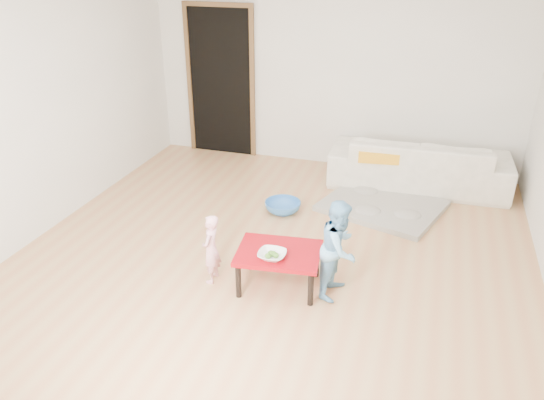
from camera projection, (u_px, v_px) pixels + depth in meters
The scene contains 13 objects.
floor at pixel (278, 249), 5.39m from camera, with size 5.00×5.00×0.01m, color tan.
back_wall at pixel (334, 71), 6.97m from camera, with size 5.00×0.02×2.60m, color silver.
left_wall at pixel (49, 104), 5.50m from camera, with size 0.02×5.00×2.60m, color silver.
doorway at pixel (221, 83), 7.51m from camera, with size 1.02×0.08×2.11m, color brown, non-canonical shape.
sofa at pixel (419, 162), 6.68m from camera, with size 2.20×0.86×0.64m, color white.
cushion at pixel (379, 153), 6.51m from camera, with size 0.48×0.43×0.13m, color #FEAB1C.
red_table at pixel (279, 269), 4.74m from camera, with size 0.73×0.55×0.37m, color #960810, non-canonical shape.
bowl at pixel (272, 255), 4.54m from camera, with size 0.24×0.24×0.06m, color white.
broccoli at pixel (272, 255), 4.54m from camera, with size 0.12×0.12×0.06m, color #2D5919, non-canonical shape.
child_pink at pixel (211, 249), 4.76m from camera, with size 0.24×0.16×0.66m, color pink.
child_blue at pixel (339, 249), 4.54m from camera, with size 0.44×0.34×0.90m, color #5FABDD.
basin at pixel (283, 207), 6.12m from camera, with size 0.41×0.41×0.13m, color #3272BF.
blanket at pixel (382, 206), 6.22m from camera, with size 1.28×1.06×0.06m, color #A29C8F, non-canonical shape.
Camera 1 is at (1.33, -4.44, 2.80)m, focal length 35.00 mm.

